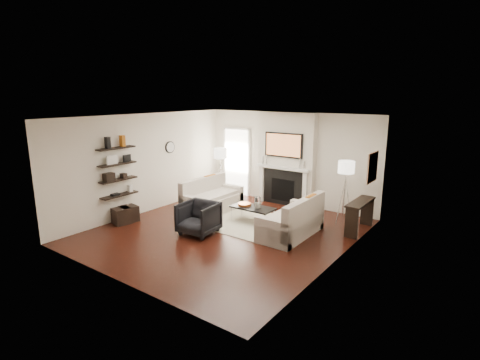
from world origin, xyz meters
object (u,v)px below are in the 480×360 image
Objects in this scene: lamp_left_shade at (220,153)px; ottoman_near at (129,214)px; loveseat_left_base at (213,204)px; armchair at (198,217)px; loveseat_right_base at (291,226)px; lamp_right_shade at (346,167)px; coffee_table at (253,208)px.

lamp_left_shade is 3.30m from ottoman_near.
armchair reaches higher than loveseat_left_base.
loveseat_right_base is 4.50× the size of lamp_right_shade.
ottoman_near is (-1.21, -1.90, -0.01)m from loveseat_left_base.
coffee_table is 2.75× the size of lamp_left_shade.
loveseat_right_base is 4.50× the size of lamp_left_shade.
coffee_table is 1.33× the size of armchair.
loveseat_right_base is 3.72m from lamp_left_shade.
lamp_left_shade is at bearing 156.51° from loveseat_right_base.
lamp_right_shade is at bearing 35.38° from coffee_table.
loveseat_right_base is (2.63, -0.31, 0.00)m from loveseat_left_base.
loveseat_right_base is at bearing -114.56° from lamp_right_shade.
coffee_table is at bearing 171.75° from loveseat_right_base.
lamp_left_shade reaches higher than armchair.
armchair is at bearing -113.93° from coffee_table.
loveseat_right_base is at bearing 28.02° from armchair.
lamp_left_shade is at bearing 118.39° from loveseat_left_base.
loveseat_right_base is 2.17× the size of armchair.
lamp_left_shade is (-3.21, 1.40, 1.24)m from loveseat_right_base.
coffee_table is at bearing 33.70° from ottoman_near.
loveseat_left_base is at bearing 113.61° from armchair.
lamp_left_shade is (-2.03, 1.22, 1.05)m from coffee_table.
lamp_left_shade reaches higher than coffee_table.
lamp_right_shade is (0.69, 1.50, 1.24)m from loveseat_right_base.
loveseat_left_base is 1.75m from lamp_left_shade.
lamp_right_shade reaches higher than loveseat_right_base.
loveseat_right_base is 4.15m from ottoman_near.
lamp_right_shade is (3.31, 1.19, 1.24)m from loveseat_left_base.
lamp_left_shade is 1.00× the size of ottoman_near.
lamp_right_shade reaches higher than armchair.
ottoman_near is at bearing -145.60° from lamp_right_shade.
lamp_left_shade is 3.90m from lamp_right_shade.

